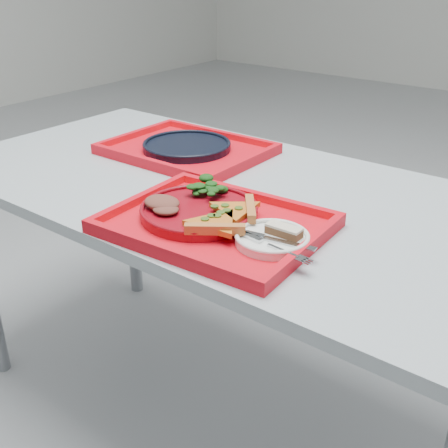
{
  "coord_description": "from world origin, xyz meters",
  "views": [
    {
      "loc": [
        0.82,
        -1.06,
        1.29
      ],
      "look_at": [
        0.17,
        -0.23,
        0.78
      ],
      "focal_mm": 45.0,
      "sensor_mm": 36.0,
      "label": 1
    }
  ],
  "objects_px": {
    "tray_far": "(187,151)",
    "dessert_bar": "(284,231)",
    "tray_main": "(216,227)",
    "navy_plate": "(187,147)",
    "dinner_plate": "(199,212)"
  },
  "relations": [
    {
      "from": "navy_plate",
      "to": "dessert_bar",
      "type": "xyz_separation_m",
      "value": [
        0.54,
        -0.33,
        0.02
      ]
    },
    {
      "from": "navy_plate",
      "to": "dessert_bar",
      "type": "relative_size",
      "value": 3.48
    },
    {
      "from": "tray_main",
      "to": "tray_far",
      "type": "relative_size",
      "value": 1.0
    },
    {
      "from": "tray_main",
      "to": "dessert_bar",
      "type": "bearing_deg",
      "value": 4.14
    },
    {
      "from": "tray_main",
      "to": "navy_plate",
      "type": "xyz_separation_m",
      "value": [
        -0.39,
        0.35,
        0.01
      ]
    },
    {
      "from": "tray_main",
      "to": "tray_far",
      "type": "height_order",
      "value": "same"
    },
    {
      "from": "tray_far",
      "to": "dessert_bar",
      "type": "height_order",
      "value": "dessert_bar"
    },
    {
      "from": "tray_far",
      "to": "dessert_bar",
      "type": "bearing_deg",
      "value": -31.47
    },
    {
      "from": "dinner_plate",
      "to": "dessert_bar",
      "type": "bearing_deg",
      "value": 3.06
    },
    {
      "from": "tray_main",
      "to": "dessert_bar",
      "type": "relative_size",
      "value": 6.02
    },
    {
      "from": "dessert_bar",
      "to": "tray_main",
      "type": "bearing_deg",
      "value": -173.57
    },
    {
      "from": "tray_main",
      "to": "tray_far",
      "type": "bearing_deg",
      "value": 134.51
    },
    {
      "from": "tray_far",
      "to": "navy_plate",
      "type": "distance_m",
      "value": 0.01
    },
    {
      "from": "tray_main",
      "to": "navy_plate",
      "type": "distance_m",
      "value": 0.52
    },
    {
      "from": "dessert_bar",
      "to": "navy_plate",
      "type": "bearing_deg",
      "value": 147.89
    }
  ]
}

